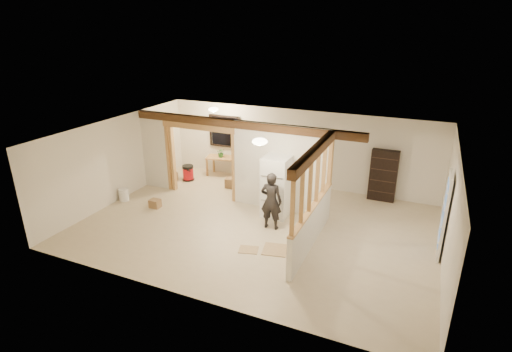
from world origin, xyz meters
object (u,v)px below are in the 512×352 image
at_px(woman, 271,201).
at_px(shop_vac, 188,173).
at_px(refrigerator, 276,187).
at_px(work_table, 223,166).
at_px(bookshelf, 383,176).

bearing_deg(woman, shop_vac, -31.92).
xyz_separation_m(refrigerator, work_table, (-2.80, 2.12, -0.50)).
distance_m(refrigerator, work_table, 3.55).
bearing_deg(refrigerator, shop_vac, 160.78).
relative_size(woman, shop_vac, 2.89).
xyz_separation_m(work_table, bookshelf, (5.35, 0.13, 0.43)).
height_order(woman, bookshelf, bookshelf).
distance_m(work_table, shop_vac, 1.24).
height_order(shop_vac, bookshelf, bookshelf).
bearing_deg(work_table, woman, -56.32).
bearing_deg(refrigerator, bookshelf, 41.43).
height_order(refrigerator, shop_vac, refrigerator).
bearing_deg(refrigerator, work_table, 142.80).
distance_m(woman, bookshelf, 3.85).
relative_size(refrigerator, shop_vac, 3.20).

